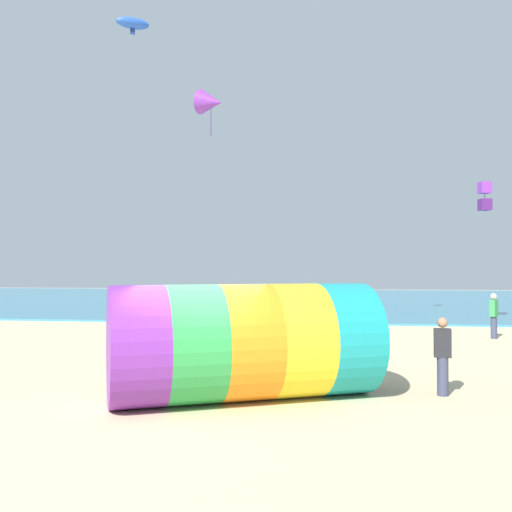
{
  "coord_description": "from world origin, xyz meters",
  "views": [
    {
      "loc": [
        2.63,
        -11.16,
        2.8
      ],
      "look_at": [
        0.8,
        2.73,
        3.06
      ],
      "focal_mm": 40.0,
      "sensor_mm": 36.0,
      "label": 1
    }
  ],
  "objects_px": {
    "giant_inflatable_tube": "(245,342)",
    "kite_handler": "(443,356)",
    "kite_purple_delta": "(211,102)",
    "bystander_mid_beach": "(494,315)",
    "kite_purple_box": "(485,196)",
    "kite_blue_parafoil": "(133,23)"
  },
  "relations": [
    {
      "from": "giant_inflatable_tube",
      "to": "kite_handler",
      "type": "bearing_deg",
      "value": 12.62
    },
    {
      "from": "kite_purple_delta",
      "to": "bystander_mid_beach",
      "type": "xyz_separation_m",
      "value": [
        10.46,
        3.63,
        -7.69
      ]
    },
    {
      "from": "kite_purple_delta",
      "to": "kite_purple_box",
      "type": "relative_size",
      "value": 1.18
    },
    {
      "from": "kite_handler",
      "to": "kite_purple_box",
      "type": "bearing_deg",
      "value": 72.47
    },
    {
      "from": "kite_purple_box",
      "to": "bystander_mid_beach",
      "type": "relative_size",
      "value": 0.82
    },
    {
      "from": "giant_inflatable_tube",
      "to": "kite_blue_parafoil",
      "type": "bearing_deg",
      "value": 123.22
    },
    {
      "from": "kite_purple_box",
      "to": "bystander_mid_beach",
      "type": "distance_m",
      "value": 7.45
    },
    {
      "from": "kite_blue_parafoil",
      "to": "giant_inflatable_tube",
      "type": "bearing_deg",
      "value": -56.78
    },
    {
      "from": "kite_blue_parafoil",
      "to": "kite_purple_box",
      "type": "bearing_deg",
      "value": 28.68
    },
    {
      "from": "giant_inflatable_tube",
      "to": "kite_handler",
      "type": "height_order",
      "value": "giant_inflatable_tube"
    },
    {
      "from": "giant_inflatable_tube",
      "to": "bystander_mid_beach",
      "type": "distance_m",
      "value": 13.91
    },
    {
      "from": "kite_handler",
      "to": "giant_inflatable_tube",
      "type": "bearing_deg",
      "value": -167.38
    },
    {
      "from": "kite_purple_delta",
      "to": "kite_purple_box",
      "type": "distance_m",
      "value": 14.68
    },
    {
      "from": "giant_inflatable_tube",
      "to": "kite_purple_box",
      "type": "height_order",
      "value": "kite_purple_box"
    },
    {
      "from": "bystander_mid_beach",
      "to": "kite_handler",
      "type": "bearing_deg",
      "value": -110.52
    },
    {
      "from": "giant_inflatable_tube",
      "to": "kite_purple_box",
      "type": "distance_m",
      "value": 19.48
    },
    {
      "from": "kite_purple_delta",
      "to": "kite_purple_box",
      "type": "bearing_deg",
      "value": 37.44
    },
    {
      "from": "kite_handler",
      "to": "kite_blue_parafoil",
      "type": "bearing_deg",
      "value": 142.37
    },
    {
      "from": "kite_blue_parafoil",
      "to": "kite_purple_box",
      "type": "relative_size",
      "value": 0.94
    },
    {
      "from": "kite_purple_delta",
      "to": "giant_inflatable_tube",
      "type": "bearing_deg",
      "value": -72.82
    },
    {
      "from": "kite_handler",
      "to": "kite_blue_parafoil",
      "type": "height_order",
      "value": "kite_blue_parafoil"
    },
    {
      "from": "kite_purple_box",
      "to": "kite_blue_parafoil",
      "type": "bearing_deg",
      "value": -151.32
    }
  ]
}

